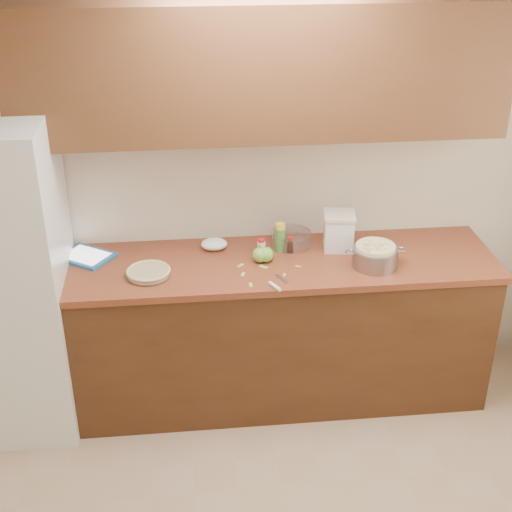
{
  "coord_description": "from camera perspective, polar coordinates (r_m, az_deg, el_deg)",
  "views": [
    {
      "loc": [
        -0.42,
        -2.04,
        2.82
      ],
      "look_at": [
        -0.05,
        1.43,
        0.98
      ],
      "focal_mm": 50.0,
      "sensor_mm": 36.0,
      "label": 1
    }
  ],
  "objects": [
    {
      "name": "colander",
      "position": [
        3.99,
        9.49,
        0.0
      ],
      "size": [
        0.34,
        0.25,
        0.13
      ],
      "rotation": [
        0.0,
        0.0,
        0.31
      ],
      "color": "gray",
      "rests_on": "counter_run"
    },
    {
      "name": "peel_b",
      "position": [
        3.78,
        -0.43,
        -2.32
      ],
      "size": [
        0.02,
        0.04,
        0.0
      ],
      "primitive_type": "cube",
      "rotation": [
        0.0,
        0.0,
        -1.58
      ],
      "color": "#96C25E",
      "rests_on": "counter_run"
    },
    {
      "name": "paring_knife",
      "position": [
        3.76,
        1.59,
        -2.36
      ],
      "size": [
        0.11,
        0.19,
        0.02
      ],
      "rotation": [
        0.0,
        0.0,
        0.5
      ],
      "color": "gray",
      "rests_on": "counter_run"
    },
    {
      "name": "paper_towel",
      "position": [
        4.14,
        -3.37,
        0.96
      ],
      "size": [
        0.16,
        0.13,
        0.06
      ],
      "primitive_type": "ellipsoid",
      "rotation": [
        0.0,
        0.0,
        0.06
      ],
      "color": "white",
      "rests_on": "counter_run"
    },
    {
      "name": "lemon_bottle",
      "position": [
        4.1,
        1.94,
        1.48
      ],
      "size": [
        0.06,
        0.06,
        0.17
      ],
      "rotation": [
        0.0,
        0.0,
        0.17
      ],
      "color": "#4C8C38",
      "rests_on": "counter_run"
    },
    {
      "name": "fridge",
      "position": [
        4.11,
        -19.7,
        -1.84
      ],
      "size": [
        0.7,
        0.7,
        1.8
      ],
      "primitive_type": "cube",
      "color": "silver",
      "rests_on": "ground"
    },
    {
      "name": "apple_center",
      "position": [
        3.99,
        0.79,
        0.12
      ],
      "size": [
        0.09,
        0.09,
        0.1
      ],
      "color": "#69A939",
      "rests_on": "counter_run"
    },
    {
      "name": "peel_c",
      "position": [
        3.95,
        0.61,
        -0.88
      ],
      "size": [
        0.05,
        0.05,
        0.0
      ],
      "primitive_type": "cube",
      "rotation": [
        0.0,
        0.0,
        2.46
      ],
      "color": "#96C25E",
      "rests_on": "counter_run"
    },
    {
      "name": "counter_run",
      "position": [
        4.25,
        0.61,
        -5.85
      ],
      "size": [
        2.64,
        0.68,
        0.92
      ],
      "color": "#482714",
      "rests_on": "ground"
    },
    {
      "name": "room_shell",
      "position": [
        2.58,
        4.51,
        -8.35
      ],
      "size": [
        3.6,
        3.6,
        3.6
      ],
      "color": "tan",
      "rests_on": "ground"
    },
    {
      "name": "flour_canister",
      "position": [
        4.14,
        6.63,
        2.01
      ],
      "size": [
        0.2,
        0.2,
        0.22
      ],
      "rotation": [
        0.0,
        0.0,
        -0.14
      ],
      "color": "white",
      "rests_on": "counter_run"
    },
    {
      "name": "peel_f",
      "position": [
        3.88,
        2.27,
        -1.52
      ],
      "size": [
        0.02,
        0.04,
        0.0
      ],
      "primitive_type": "cube",
      "rotation": [
        0.0,
        0.0,
        1.27
      ],
      "color": "#96C25E",
      "rests_on": "counter_run"
    },
    {
      "name": "tablet",
      "position": [
        4.16,
        -13.43,
        -0.04
      ],
      "size": [
        0.36,
        0.34,
        0.02
      ],
      "rotation": [
        0.0,
        0.0,
        -0.6
      ],
      "color": "#20609D",
      "rests_on": "counter_run"
    },
    {
      "name": "peel_e",
      "position": [
        3.96,
        3.39,
        -0.84
      ],
      "size": [
        0.03,
        0.03,
        0.0
      ],
      "primitive_type": "cube",
      "rotation": [
        0.0,
        0.0,
        2.49
      ],
      "color": "#96C25E",
      "rests_on": "counter_run"
    },
    {
      "name": "pie",
      "position": [
        3.9,
        -8.59,
        -1.31
      ],
      "size": [
        0.25,
        0.25,
        0.04
      ],
      "rotation": [
        0.0,
        0.0,
        0.43
      ],
      "color": "silver",
      "rests_on": "counter_run"
    },
    {
      "name": "peel_a",
      "position": [
        3.88,
        -1.04,
        -1.46
      ],
      "size": [
        0.03,
        0.04,
        0.0
      ],
      "primitive_type": "cube",
      "rotation": [
        0.0,
        0.0,
        -1.98
      ],
      "color": "#96C25E",
      "rests_on": "counter_run"
    },
    {
      "name": "vanilla_bottle",
      "position": [
        4.1,
        2.76,
        0.9
      ],
      "size": [
        0.03,
        0.03,
        0.1
      ],
      "rotation": [
        0.0,
        0.0,
        0.22
      ],
      "color": "black",
      "rests_on": "counter_run"
    },
    {
      "name": "peel_d",
      "position": [
        3.97,
        -1.25,
        -0.75
      ],
      "size": [
        0.04,
        0.04,
        0.0
      ],
      "primitive_type": "cube",
      "rotation": [
        0.0,
        0.0,
        0.76
      ],
      "color": "#96C25E",
      "rests_on": "counter_run"
    },
    {
      "name": "cinnamon_shaker",
      "position": [
        4.04,
        0.43,
        0.65
      ],
      "size": [
        0.05,
        0.05,
        0.11
      ],
      "rotation": [
        0.0,
        0.0,
        -0.15
      ],
      "color": "beige",
      "rests_on": "counter_run"
    },
    {
      "name": "upper_cabinets",
      "position": [
        3.8,
        0.45,
        14.58
      ],
      "size": [
        2.6,
        0.34,
        0.7
      ],
      "primitive_type": "cube",
      "color": "#562D1A",
      "rests_on": "room_shell"
    },
    {
      "name": "mixing_bowl",
      "position": [
        4.18,
        2.82,
        1.45
      ],
      "size": [
        0.24,
        0.24,
        0.09
      ],
      "rotation": [
        0.0,
        0.0,
        -0.23
      ],
      "color": "silver",
      "rests_on": "counter_run"
    },
    {
      "name": "apple_left",
      "position": [
        3.99,
        0.31,
        0.08
      ],
      "size": [
        0.09,
        0.09,
        0.1
      ],
      "color": "#69A939",
      "rests_on": "counter_run"
    }
  ]
}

